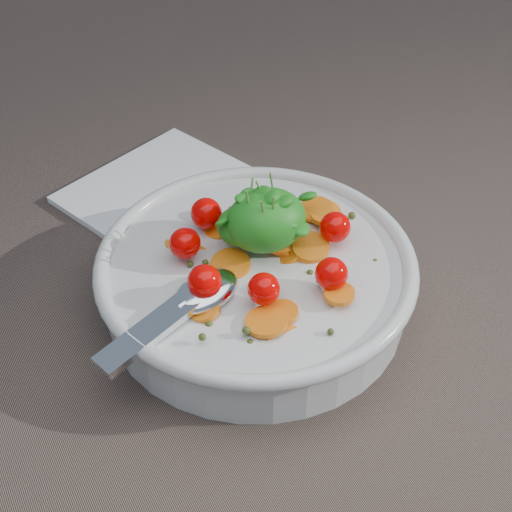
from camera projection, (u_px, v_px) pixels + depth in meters
name	position (u px, v px, depth m)	size (l,w,h in m)	color
ground	(234.00, 323.00, 0.56)	(6.00, 6.00, 0.00)	#6D594E
bowl	(256.00, 276.00, 0.55)	(0.27, 0.25, 0.11)	silver
napkin	(164.00, 191.00, 0.68)	(0.17, 0.14, 0.01)	white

